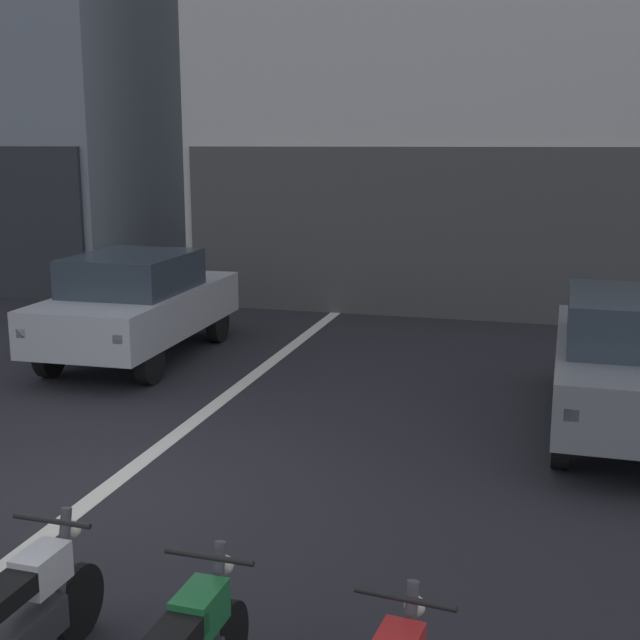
{
  "coord_description": "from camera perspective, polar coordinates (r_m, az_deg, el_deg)",
  "views": [
    {
      "loc": [
        4.03,
        -6.58,
        3.28
      ],
      "look_at": [
        1.65,
        2.0,
        1.4
      ],
      "focal_mm": 47.32,
      "sensor_mm": 36.0,
      "label": 1
    }
  ],
  "objects": [
    {
      "name": "car_silver_crossing_near",
      "position": [
        13.17,
        -12.24,
        1.17
      ],
      "size": [
        1.85,
        4.14,
        1.64
      ],
      "color": "black",
      "rests_on": "ground"
    },
    {
      "name": "car_grey_parked_kerbside",
      "position": [
        10.14,
        20.65,
        -2.51
      ],
      "size": [
        1.82,
        4.13,
        1.64
      ],
      "color": "black",
      "rests_on": "ground"
    },
    {
      "name": "motorcycle_white_row_left_mid",
      "position": [
        5.68,
        -19.33,
        -18.63
      ],
      "size": [
        0.55,
        1.67,
        0.98
      ],
      "color": "black",
      "rests_on": "ground"
    },
    {
      "name": "lane_centre_line",
      "position": [
        13.61,
        -2.21,
        -2.01
      ],
      "size": [
        0.2,
        18.0,
        0.01
      ],
      "primitive_type": "cube",
      "color": "silver",
      "rests_on": "ground"
    },
    {
      "name": "car_blue_down_street",
      "position": [
        19.07,
        6.67,
        4.63
      ],
      "size": [
        2.25,
        4.29,
        1.64
      ],
      "color": "black",
      "rests_on": "ground"
    },
    {
      "name": "ground_plane",
      "position": [
        8.38,
        -15.0,
        -11.54
      ],
      "size": [
        120.0,
        120.0,
        0.0
      ],
      "primitive_type": "plane",
      "color": "#232328"
    }
  ]
}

